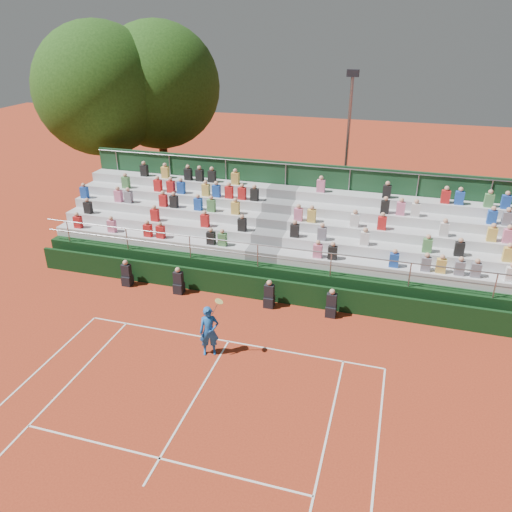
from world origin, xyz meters
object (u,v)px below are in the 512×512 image
(tennis_player, at_px, (209,331))
(floodlight_mast, at_px, (348,139))
(tree_west, at_px, (100,90))
(tree_east, at_px, (158,86))

(tennis_player, relative_size, floodlight_mast, 0.27)
(tree_west, height_order, tree_east, tree_east)
(tennis_player, height_order, tree_west, tree_west)
(tree_east, xyz_separation_m, floodlight_mast, (11.37, -1.36, -2.11))
(tree_west, bearing_deg, tennis_player, -48.14)
(tennis_player, height_order, floodlight_mast, floodlight_mast)
(tree_east, bearing_deg, tree_west, -136.46)
(tennis_player, relative_size, tree_west, 0.21)
(tennis_player, distance_m, tree_east, 18.01)
(tennis_player, height_order, tree_east, tree_east)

